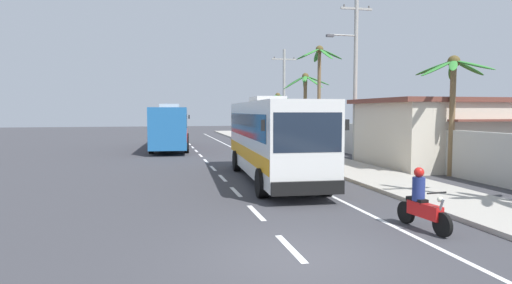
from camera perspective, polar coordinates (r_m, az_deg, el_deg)
The scene contains 15 objects.
ground_plane at distance 9.33m, azimuth 5.81°, elevation -14.95°, with size 160.00×160.00×0.00m, color #3A3A3F.
sidewalk_kerb at distance 20.94m, azimuth 14.79°, elevation -4.20°, with size 3.20×90.00×0.14m, color #A8A399.
lane_markings at distance 23.81m, azimuth -1.21°, elevation -3.24°, with size 3.36×71.00×0.01m.
boundary_wall at distance 26.15m, azimuth 18.17°, elevation -0.41°, with size 0.24×60.00×2.16m, color #B2B2AD.
coach_bus_foreground at distance 18.99m, azimuth 2.22°, elevation 0.72°, with size 3.27×10.82×3.70m.
coach_bus_far_lane at distance 35.36m, azimuth -11.14°, elevation 2.10°, with size 3.63×12.59×3.57m.
motorcycle_beside_bus at distance 29.29m, azimuth 1.85°, elevation -0.62°, with size 0.56×1.96×1.54m.
motorcycle_trailing at distance 12.02m, azimuth 20.96°, elevation -7.65°, with size 0.56×1.96×1.59m.
utility_pole_mid at distance 26.81m, azimuth 12.84°, elevation 9.03°, with size 2.86×0.24×10.21m.
utility_pole_far at distance 39.61m, azimuth 3.70°, elevation 6.23°, with size 2.30×0.24×8.60m.
palm_nearest at distance 22.13m, azimuth 24.46°, elevation 6.88°, with size 3.85×3.76×5.60m.
palm_second at distance 32.44m, azimuth 8.27°, elevation 8.79°, with size 3.51×3.59×7.81m.
palm_fourth at distance 36.47m, azimuth 6.48°, elevation 6.43°, with size 4.00×3.94×6.20m.
palm_farthest at distance 49.01m, azimuth 2.87°, elevation 4.52°, with size 2.89×2.80×5.10m.
roadside_building at distance 27.52m, azimuth 27.24°, elevation 1.20°, with size 13.13×7.10×3.71m.
Camera 1 is at (-2.83, -8.36, 3.04)m, focal length 30.43 mm.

